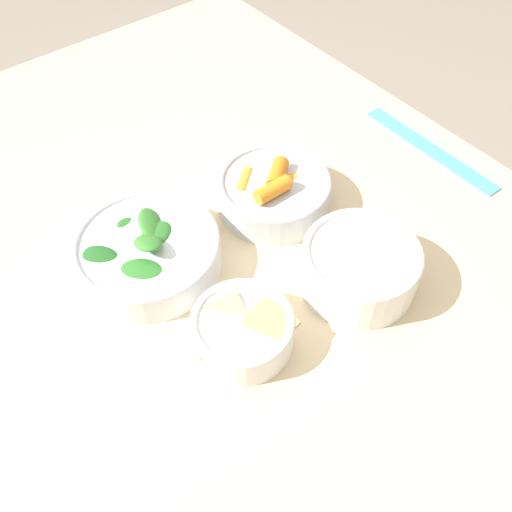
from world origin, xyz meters
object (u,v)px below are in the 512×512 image
at_px(bowl_carrots, 274,191).
at_px(bowl_cookies, 242,329).
at_px(bowl_greens, 148,251).
at_px(ruler, 430,149).
at_px(bowl_beans_hotdog, 359,268).

bearing_deg(bowl_carrots, bowl_cookies, -48.61).
relative_size(bowl_greens, ruler, 0.77).
bearing_deg(ruler, bowl_carrots, -102.03).
relative_size(bowl_carrots, bowl_greens, 0.83).
bearing_deg(bowl_greens, bowl_cookies, 8.05).
xyz_separation_m(bowl_carrots, bowl_greens, (-0.02, -0.20, -0.00)).
relative_size(bowl_cookies, ruler, 0.49).
relative_size(bowl_carrots, ruler, 0.64).
distance_m(bowl_greens, bowl_cookies, 0.18).
distance_m(bowl_greens, ruler, 0.49).
bearing_deg(bowl_carrots, ruler, 77.97).
xyz_separation_m(bowl_beans_hotdog, bowl_cookies, (-0.02, -0.17, -0.00)).
xyz_separation_m(bowl_carrots, bowl_cookies, (0.16, -0.18, -0.00)).
bearing_deg(bowl_greens, ruler, 80.88).
distance_m(bowl_cookies, ruler, 0.47).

